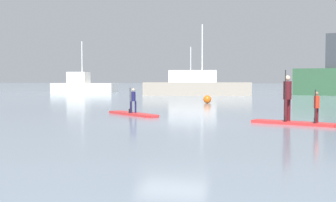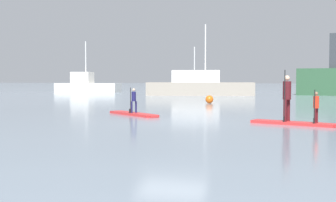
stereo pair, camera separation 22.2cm
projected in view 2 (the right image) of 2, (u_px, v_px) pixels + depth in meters
The scene contains 10 objects.
ground_plane at pixel (172, 122), 16.04m from camera, with size 240.00×240.00×0.00m, color gray.
paddleboard_near at pixel (134, 114), 19.12m from camera, with size 2.79×2.51×0.10m.
paddler_child_solo at pixel (134, 99), 19.08m from camera, with size 0.29×0.32×1.08m.
paddleboard_far at pixel (295, 123), 15.18m from camera, with size 3.00×1.61×0.10m.
paddler_adult at pixel (287, 95), 15.29m from camera, with size 0.36×0.48×1.77m.
paddler_child_front at pixel (316, 106), 14.72m from camera, with size 0.24×0.36×1.11m.
fishing_boat_green_midground at pixel (87, 85), 49.38m from camera, with size 7.26×2.22×5.65m.
motor_boat_small_navy at pixel (194, 86), 52.54m from camera, with size 6.45×3.39×5.28m.
trawler_grey_distant at pixel (199, 86), 40.94m from camera, with size 10.03×3.76×6.51m.
mooring_buoy_near at pixel (209, 99), 28.03m from camera, with size 0.51×0.51×0.51m, color orange.
Camera 2 is at (3.62, -15.57, 1.59)m, focal length 47.56 mm.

